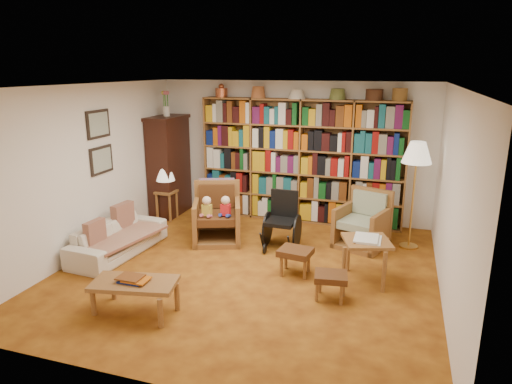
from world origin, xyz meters
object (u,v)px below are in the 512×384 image
at_px(side_table_lamp, 167,199).
at_px(armchair_sage, 362,224).
at_px(coffee_table, 134,285).
at_px(floor_lamp, 417,157).
at_px(side_table_papers, 366,246).
at_px(footstool_b, 331,278).
at_px(footstool_a, 295,254).
at_px(armchair_leather, 219,216).
at_px(sofa, 118,238).
at_px(wheelchair, 282,222).

height_order(side_table_lamp, armchair_sage, armchair_sage).
xyz_separation_m(side_table_lamp, coffee_table, (1.29, -3.12, -0.04)).
xyz_separation_m(floor_lamp, side_table_papers, (-0.56, -1.41, -0.94)).
bearing_deg(footstool_b, side_table_papers, 60.39).
distance_m(side_table_papers, footstool_a, 0.94).
relative_size(armchair_leather, floor_lamp, 0.61).
xyz_separation_m(sofa, armchair_leather, (1.22, 1.04, 0.14)).
bearing_deg(wheelchair, footstool_a, -64.93).
bearing_deg(floor_lamp, footstool_a, -134.74).
height_order(side_table_papers, footstool_a, side_table_papers).
distance_m(side_table_papers, footstool_b, 0.75).
distance_m(sofa, floor_lamp, 4.63).
distance_m(armchair_sage, coffee_table, 3.71).
height_order(armchair_leather, side_table_papers, armchair_leather).
bearing_deg(footstool_a, armchair_leather, 148.13).
xyz_separation_m(side_table_lamp, footstool_a, (2.80, -1.57, -0.08)).
bearing_deg(footstool_b, armchair_leather, 144.42).
relative_size(armchair_sage, footstool_b, 2.17).
relative_size(side_table_papers, footstool_a, 1.52).
bearing_deg(footstool_b, floor_lamp, 65.85).
height_order(side_table_papers, coffee_table, side_table_papers).
distance_m(armchair_leather, armchair_sage, 2.29).
distance_m(side_table_lamp, footstool_b, 3.97).
relative_size(side_table_lamp, floor_lamp, 0.32).
bearing_deg(armchair_sage, side_table_papers, -83.01).
bearing_deg(armchair_sage, coffee_table, -127.54).
bearing_deg(side_table_lamp, coffee_table, -67.54).
height_order(side_table_lamp, wheelchair, wheelchair).
bearing_deg(footstool_b, wheelchair, 124.30).
distance_m(sofa, footstool_b, 3.29).
height_order(sofa, wheelchair, wheelchair).
xyz_separation_m(armchair_sage, side_table_papers, (0.16, -1.32, 0.16)).
distance_m(armchair_leather, side_table_papers, 2.54).
height_order(side_table_lamp, armchair_leather, armchair_leather).
xyz_separation_m(side_table_lamp, side_table_papers, (3.71, -1.50, 0.12)).
bearing_deg(floor_lamp, armchair_sage, -172.66).
height_order(wheelchair, coffee_table, wheelchair).
relative_size(side_table_lamp, footstool_b, 1.24).
bearing_deg(wheelchair, coffee_table, -113.78).
height_order(footstool_b, coffee_table, coffee_table).
bearing_deg(coffee_table, armchair_leather, 89.40).
bearing_deg(sofa, armchair_sage, -62.26).
height_order(sofa, armchair_sage, armchair_sage).
xyz_separation_m(side_table_papers, coffee_table, (-2.42, -1.62, -0.15)).
relative_size(side_table_lamp, armchair_leather, 0.53).
distance_m(side_table_lamp, side_table_papers, 4.01).
relative_size(armchair_leather, footstool_a, 2.15).
bearing_deg(sofa, floor_lamp, -64.88).
xyz_separation_m(armchair_leather, wheelchair, (1.06, -0.01, 0.02)).
bearing_deg(wheelchair, floor_lamp, 17.01).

